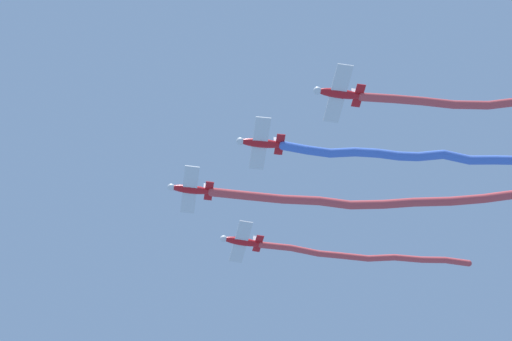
{
  "coord_description": "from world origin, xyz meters",
  "views": [
    {
      "loc": [
        43.2,
        -32.53,
        3.9
      ],
      "look_at": [
        11.26,
        -2.8,
        58.46
      ],
      "focal_mm": 50.36,
      "sensor_mm": 36.0,
      "label": 1
    }
  ],
  "objects_px": {
    "airplane_lead": "(190,189)",
    "airplane_left_wing": "(260,143)",
    "airplane_slot": "(338,93)",
    "airplane_right_wing": "(241,241)"
  },
  "relations": [
    {
      "from": "airplane_lead",
      "to": "airplane_left_wing",
      "type": "xyz_separation_m",
      "value": [
        8.93,
        1.18,
        0.0
      ]
    },
    {
      "from": "airplane_slot",
      "to": "airplane_left_wing",
      "type": "bearing_deg",
      "value": -48.35
    },
    {
      "from": "airplane_lead",
      "to": "airplane_right_wing",
      "type": "xyz_separation_m",
      "value": [
        -2.11,
        8.75,
        0.3
      ]
    },
    {
      "from": "airplane_right_wing",
      "to": "airplane_slot",
      "type": "relative_size",
      "value": 1.02
    },
    {
      "from": "airplane_left_wing",
      "to": "airplane_right_wing",
      "type": "bearing_deg",
      "value": -88.11
    },
    {
      "from": "airplane_lead",
      "to": "airplane_left_wing",
      "type": "distance_m",
      "value": 9.01
    },
    {
      "from": "airplane_lead",
      "to": "airplane_slot",
      "type": "distance_m",
      "value": 18.02
    },
    {
      "from": "airplane_lead",
      "to": "airplane_right_wing",
      "type": "bearing_deg",
      "value": -131.77
    },
    {
      "from": "airplane_left_wing",
      "to": "airplane_slot",
      "type": "distance_m",
      "value": 9.02
    },
    {
      "from": "airplane_lead",
      "to": "airplane_slot",
      "type": "height_order",
      "value": "airplane_lead"
    }
  ]
}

